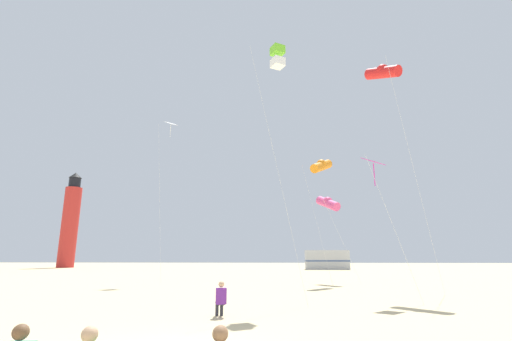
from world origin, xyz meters
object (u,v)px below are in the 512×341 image
object	(u,v)px
kite_tube_orange	(321,166)
kite_diamond_white	(170,131)
kite_flyer_standing	(221,298)
rv_van_silver	(327,260)
kite_tube_scarlet	(383,72)
kite_box_lime	(278,57)
kite_tube_rainbow	(328,203)
kite_diamond_magenta	(374,166)
lighthouse_distant	(70,222)

from	to	relation	value
kite_tube_orange	kite_diamond_white	bearing A→B (deg)	175.66
kite_flyer_standing	rv_van_silver	world-z (taller)	rv_van_silver
kite_tube_scarlet	kite_box_lime	size ratio (longest dim) A/B	1.10
rv_van_silver	kite_box_lime	bearing A→B (deg)	-100.22
kite_diamond_white	kite_tube_orange	bearing A→B (deg)	-4.34
kite_tube_orange	rv_van_silver	distance (m)	30.20
kite_tube_rainbow	rv_van_silver	bearing A→B (deg)	82.92
kite_flyer_standing	kite_tube_rainbow	size ratio (longest dim) A/B	0.17
kite_flyer_standing	kite_tube_orange	bearing A→B (deg)	-127.83
kite_diamond_magenta	kite_box_lime	size ratio (longest dim) A/B	0.53
kite_diamond_magenta	kite_diamond_white	xyz separation A→B (m)	(-13.47, 11.13, 5.98)
kite_diamond_white	kite_tube_orange	world-z (taller)	kite_diamond_white
kite_flyer_standing	lighthouse_distant	bearing A→B (deg)	-72.46
kite_tube_rainbow	lighthouse_distant	size ratio (longest dim) A/B	0.40
kite_tube_orange	kite_diamond_magenta	bearing A→B (deg)	-83.42
kite_diamond_white	kite_diamond_magenta	bearing A→B (deg)	-39.57
rv_van_silver	kite_tube_scarlet	bearing A→B (deg)	-90.99
kite_tube_rainbow	lighthouse_distant	distance (m)	52.85
kite_flyer_standing	rv_van_silver	bearing A→B (deg)	-119.46
kite_flyer_standing	kite_tube_rainbow	bearing A→B (deg)	-127.81
rv_van_silver	kite_diamond_magenta	bearing A→B (deg)	-93.78
kite_diamond_white	lighthouse_distant	xyz separation A→B (m)	(-27.71, 34.46, -4.32)
kite_tube_rainbow	kite_diamond_white	xyz separation A→B (m)	(-12.90, -0.69, 6.08)
kite_diamond_magenta	kite_tube_orange	size ratio (longest dim) A/B	0.70
kite_box_lime	rv_van_silver	size ratio (longest dim) A/B	1.94
kite_diamond_magenta	kite_diamond_white	bearing A→B (deg)	140.43
kite_flyer_standing	kite_diamond_magenta	distance (m)	9.64
kite_box_lime	lighthouse_distant	distance (m)	58.85
kite_box_lime	kite_tube_orange	size ratio (longest dim) A/B	1.33
kite_diamond_white	kite_box_lime	bearing A→B (deg)	-51.89
kite_tube_rainbow	kite_diamond_magenta	bearing A→B (deg)	-87.22
kite_box_lime	kite_diamond_white	distance (m)	14.48
kite_diamond_white	lighthouse_distant	size ratio (longest dim) A/B	0.77
rv_van_silver	kite_diamond_white	bearing A→B (deg)	-119.78
kite_tube_scarlet	kite_tube_rainbow	bearing A→B (deg)	107.74
kite_box_lime	kite_tube_orange	distance (m)	11.44
kite_box_lime	rv_van_silver	bearing A→B (deg)	79.44
kite_tube_scarlet	lighthouse_distant	bearing A→B (deg)	135.92
kite_tube_orange	lighthouse_distant	xyz separation A→B (m)	(-40.01, 35.40, -0.90)
kite_diamond_magenta	kite_tube_orange	xyz separation A→B (m)	(-1.18, 10.20, 2.56)
kite_flyer_standing	lighthouse_distant	size ratio (longest dim) A/B	0.07
kite_tube_scarlet	lighthouse_distant	xyz separation A→B (m)	(-43.19, 41.83, -5.24)
kite_tube_scarlet	kite_tube_rainbow	world-z (taller)	kite_tube_scarlet
kite_diamond_magenta	kite_tube_rainbow	distance (m)	11.83
rv_van_silver	kite_flyer_standing	bearing A→B (deg)	-101.92
kite_diamond_magenta	kite_diamond_white	distance (m)	18.47
kite_box_lime	kite_tube_orange	bearing A→B (deg)	72.20
kite_tube_scarlet	kite_diamond_magenta	bearing A→B (deg)	-117.95
kite_tube_scarlet	lighthouse_distant	size ratio (longest dim) A/B	0.82
kite_diamond_white	rv_van_silver	distance (m)	34.21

